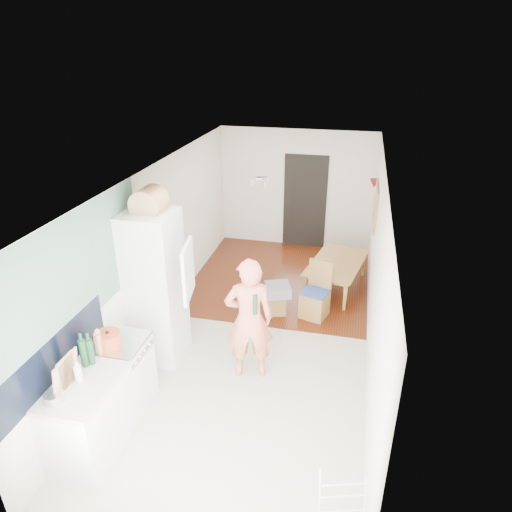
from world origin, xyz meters
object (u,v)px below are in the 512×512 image
at_px(person, 249,309).
at_px(stool, 277,303).
at_px(dining_table, 337,277).
at_px(dining_chair, 315,291).

height_order(person, stool, person).
height_order(dining_table, dining_chair, dining_chair).
relative_size(person, stool, 5.42).
bearing_deg(dining_chair, dining_table, 90.37).
relative_size(person, dining_chair, 2.16).
height_order(dining_chair, stool, dining_chair).
bearing_deg(dining_table, stool, 150.66).
bearing_deg(stool, person, -93.07).
bearing_deg(stool, dining_chair, 2.65).
bearing_deg(dining_table, dining_chair, 175.32).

